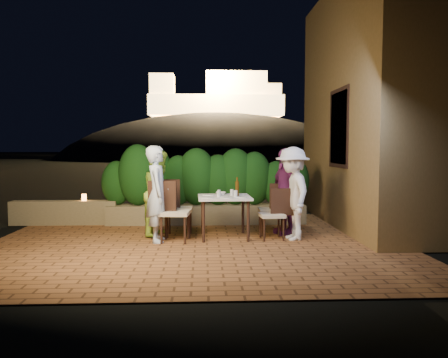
{
  "coord_description": "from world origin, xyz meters",
  "views": [
    {
      "loc": [
        0.15,
        -6.97,
        1.6
      ],
      "look_at": [
        0.51,
        0.88,
        1.05
      ],
      "focal_mm": 35.0,
      "sensor_mm": 36.0,
      "label": 1
    }
  ],
  "objects": [
    {
      "name": "plate_sw",
      "position": [
        0.23,
        0.97,
        0.76
      ],
      "size": [
        0.24,
        0.24,
        0.01
      ],
      "primitive_type": "cylinder",
      "color": "white",
      "rests_on": "dining_table"
    },
    {
      "name": "parapet",
      "position": [
        -2.8,
        2.3,
        0.25
      ],
      "size": [
        2.2,
        0.3,
        0.5
      ],
      "primitive_type": "cube",
      "color": "#7A6E4D",
      "rests_on": "ground"
    },
    {
      "name": "hill",
      "position": [
        2.0,
        60.0,
        -4.0
      ],
      "size": [
        52.0,
        40.0,
        22.0
      ],
      "primitive_type": "ellipsoid",
      "color": "black",
      "rests_on": "ground"
    },
    {
      "name": "plate_ne",
      "position": [
        0.81,
        0.53,
        0.76
      ],
      "size": [
        0.2,
        0.2,
        0.01
      ],
      "primitive_type": "cylinder",
      "color": "white",
      "rests_on": "dining_table"
    },
    {
      "name": "diner_green",
      "position": [
        -0.67,
        1.07,
        0.79
      ],
      "size": [
        0.74,
        0.87,
        1.57
      ],
      "primitive_type": "imported",
      "rotation": [
        0.0,
        0.0,
        1.36
      ],
      "color": "#B5E246",
      "rests_on": "ground"
    },
    {
      "name": "plate_front",
      "position": [
        0.54,
        0.5,
        0.76
      ],
      "size": [
        0.21,
        0.21,
        0.01
      ],
      "primitive_type": "cylinder",
      "color": "white",
      "rests_on": "dining_table"
    },
    {
      "name": "beer_bottle",
      "position": [
        0.75,
        0.83,
        0.92
      ],
      "size": [
        0.07,
        0.07,
        0.34
      ],
      "primitive_type": null,
      "color": "#472C0B",
      "rests_on": "dining_table"
    },
    {
      "name": "parapet_lamp",
      "position": [
        -2.38,
        2.3,
        0.57
      ],
      "size": [
        0.1,
        0.1,
        0.14
      ],
      "primitive_type": "cylinder",
      "color": "orange",
      "rests_on": "parapet"
    },
    {
      "name": "bowl",
      "position": [
        0.46,
        1.05,
        0.77
      ],
      "size": [
        0.21,
        0.21,
        0.05
      ],
      "primitive_type": "imported",
      "rotation": [
        0.0,
        0.0,
        -0.12
      ],
      "color": "white",
      "rests_on": "dining_table"
    },
    {
      "name": "glass_ne",
      "position": [
        0.7,
        0.65,
        0.81
      ],
      "size": [
        0.07,
        0.07,
        0.12
      ],
      "primitive_type": "cylinder",
      "color": "silver",
      "rests_on": "dining_table"
    },
    {
      "name": "diner_white",
      "position": [
        1.7,
        0.57,
        0.82
      ],
      "size": [
        0.7,
        1.11,
        1.63
      ],
      "primitive_type": "imported",
      "rotation": [
        0.0,
        0.0,
        -1.47
      ],
      "color": "white",
      "rests_on": "ground"
    },
    {
      "name": "fortress",
      "position": [
        2.0,
        60.0,
        10.5
      ],
      "size": [
        26.0,
        8.0,
        8.0
      ],
      "primitive_type": null,
      "color": "#FFCC7A",
      "rests_on": "hill"
    },
    {
      "name": "dining_table",
      "position": [
        0.51,
        0.78,
        0.38
      ],
      "size": [
        0.95,
        0.95,
        0.75
      ],
      "primitive_type": null,
      "rotation": [
        0.0,
        0.0,
        0.03
      ],
      "color": "white",
      "rests_on": "ground"
    },
    {
      "name": "plate_se",
      "position": [
        0.8,
        1.0,
        0.76
      ],
      "size": [
        0.2,
        0.2,
        0.01
      ],
      "primitive_type": "cylinder",
      "color": "white",
      "rests_on": "dining_table"
    },
    {
      "name": "glass_se",
      "position": [
        0.66,
        0.9,
        0.81
      ],
      "size": [
        0.07,
        0.07,
        0.11
      ],
      "primitive_type": "cylinder",
      "color": "silver",
      "rests_on": "dining_table"
    },
    {
      "name": "hedge",
      "position": [
        0.2,
        2.3,
        0.95
      ],
      "size": [
        4.0,
        0.7,
        1.1
      ],
      "primitive_type": null,
      "color": "#123C10",
      "rests_on": "planter"
    },
    {
      "name": "chair_right_front",
      "position": [
        1.34,
        0.59,
        0.45
      ],
      "size": [
        0.45,
        0.45,
        0.9
      ],
      "primitive_type": null,
      "rotation": [
        0.0,
        0.0,
        3.22
      ],
      "color": "black",
      "rests_on": "ground"
    },
    {
      "name": "chair_right_back",
      "position": [
        1.39,
        1.06,
        0.48
      ],
      "size": [
        0.44,
        0.44,
        0.95
      ],
      "primitive_type": null,
      "rotation": [
        0.0,
        0.0,
        3.14
      ],
      "color": "black",
      "rests_on": "ground"
    },
    {
      "name": "chair_left_back",
      "position": [
        -0.31,
        0.97,
        0.52
      ],
      "size": [
        0.49,
        0.49,
        1.04
      ],
      "primitive_type": null,
      "rotation": [
        0.0,
        0.0,
        -0.03
      ],
      "color": "black",
      "rests_on": "ground"
    },
    {
      "name": "building_wall",
      "position": [
        3.6,
        2.0,
        2.5
      ],
      "size": [
        1.6,
        5.0,
        5.0
      ],
      "primitive_type": "cube",
      "color": "olive",
      "rests_on": "ground"
    },
    {
      "name": "terrace_floor",
      "position": [
        0.0,
        0.5,
        -0.07
      ],
      "size": [
        7.0,
        6.0,
        0.15
      ],
      "primitive_type": "cube",
      "color": "brown",
      "rests_on": "ground"
    },
    {
      "name": "diner_purple",
      "position": [
        1.66,
        1.07,
        0.8
      ],
      "size": [
        0.66,
        1.02,
        1.61
      ],
      "primitive_type": "imported",
      "rotation": [
        0.0,
        0.0,
        -1.27
      ],
      "color": "#73266C",
      "rests_on": "ground"
    },
    {
      "name": "glass_nw",
      "position": [
        0.4,
        0.65,
        0.8
      ],
      "size": [
        0.06,
        0.06,
        0.11
      ],
      "primitive_type": "cylinder",
      "color": "silver",
      "rests_on": "dining_table"
    },
    {
      "name": "window_frame",
      "position": [
        2.81,
        1.5,
        2.0
      ],
      "size": [
        0.06,
        1.15,
        1.55
      ],
      "primitive_type": "cube",
      "color": "black",
      "rests_on": "building_wall"
    },
    {
      "name": "diner_blue",
      "position": [
        -0.65,
        0.5,
        0.82
      ],
      "size": [
        0.44,
        0.63,
        1.65
      ],
      "primitive_type": "imported",
      "rotation": [
        0.0,
        0.0,
        1.65
      ],
      "color": "silver",
      "rests_on": "ground"
    },
    {
      "name": "chair_left_front",
      "position": [
        -0.35,
        0.48,
        0.52
      ],
      "size": [
        0.53,
        0.53,
        1.05
      ],
      "primitive_type": null,
      "rotation": [
        0.0,
        0.0,
        -0.1
      ],
      "color": "black",
      "rests_on": "ground"
    },
    {
      "name": "planter",
      "position": [
        0.2,
        2.3,
        0.2
      ],
      "size": [
        4.2,
        0.55,
        0.4
      ],
      "primitive_type": "cube",
      "color": "#7A6E4D",
      "rests_on": "ground"
    },
    {
      "name": "glass_sw",
      "position": [
        0.42,
        0.95,
        0.8
      ],
      "size": [
        0.06,
        0.06,
        0.1
      ],
      "primitive_type": "cylinder",
      "color": "silver",
      "rests_on": "dining_table"
    },
    {
      "name": "window_pane",
      "position": [
        2.82,
        1.5,
        2.0
      ],
      "size": [
        0.08,
        1.0,
        1.4
      ],
      "primitive_type": "cube",
      "color": "black",
      "rests_on": "building_wall"
    },
    {
      "name": "plate_nw",
      "position": [
        0.2,
        0.52,
        0.76
      ],
      "size": [
        0.23,
        0.23,
        0.01
      ],
      "primitive_type": "cylinder",
      "color": "white",
      "rests_on": "dining_table"
    },
    {
      "name": "ground",
      "position": [
        0.0,
        0.0,
        -0.02
      ],
      "size": [
        400.0,
        400.0,
        0.0
      ],
      "primitive_type": "plane",
      "color": "black",
      "rests_on": "ground"
    },
    {
      "name": "plate_centre",
      "position": [
        0.49,
        0.74,
        0.76
      ],
      "size": [
        0.2,
        0.2,
        0.01
      ],
      "primitive_type": "cylinder",
      "color": "white",
      "rests_on": "dining_table"
    }
  ]
}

